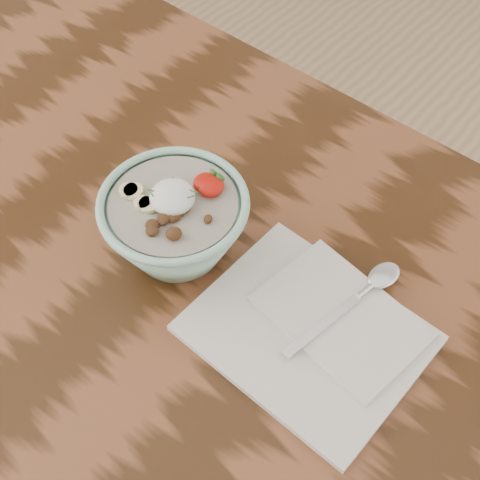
# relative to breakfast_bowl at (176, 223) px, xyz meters

# --- Properties ---
(table) EXTENTS (1.60, 0.90, 0.75)m
(table) POSITION_rel_breakfast_bowl_xyz_m (-0.01, -0.04, -0.16)
(table) COLOR #381F0E
(table) RESTS_ON ground
(breakfast_bowl) EXTENTS (0.19, 0.19, 0.13)m
(breakfast_bowl) POSITION_rel_breakfast_bowl_xyz_m (0.00, 0.00, 0.00)
(breakfast_bowl) COLOR #9DD3BA
(breakfast_bowl) RESTS_ON table
(napkin) EXTENTS (0.27, 0.23, 0.02)m
(napkin) POSITION_rel_breakfast_bowl_xyz_m (0.21, 0.02, -0.06)
(napkin) COLOR silver
(napkin) RESTS_ON table
(spoon) EXTENTS (0.06, 0.20, 0.01)m
(spoon) POSITION_rel_breakfast_bowl_xyz_m (0.23, 0.10, -0.04)
(spoon) COLOR silver
(spoon) RESTS_ON napkin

